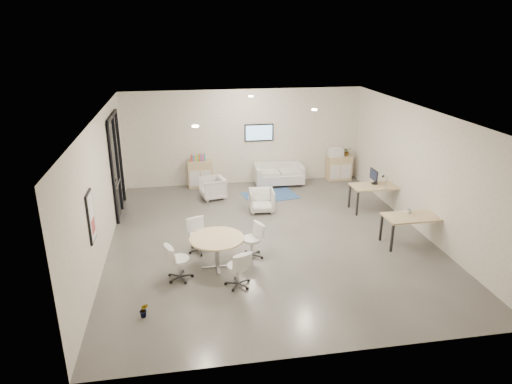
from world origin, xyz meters
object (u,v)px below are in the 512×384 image
object	(u,v)px
loveseat	(279,175)
desk_rear	(376,188)
sideboard_left	(200,174)
round_table	(217,241)
armchair_left	(213,187)
sideboard_right	(339,168)
desk_front	(413,219)
armchair_right	(262,200)

from	to	relation	value
loveseat	desk_rear	distance (m)	3.60
sideboard_left	round_table	xyz separation A→B (m)	(0.08, -5.56, 0.20)
armchair_left	desk_rear	world-z (taller)	desk_rear
sideboard_right	loveseat	world-z (taller)	sideboard_right
sideboard_right	desk_front	size ratio (longest dim) A/B	0.59
armchair_left	armchair_right	distance (m)	1.86
armchair_right	desk_rear	bearing A→B (deg)	-4.20
sideboard_left	desk_front	bearing A→B (deg)	-46.28
sideboard_left	desk_front	xyz separation A→B (m)	(4.96, -5.18, 0.23)
sideboard_right	round_table	distance (m)	7.34
round_table	armchair_right	bearing A→B (deg)	63.11
armchair_right	desk_rear	distance (m)	3.37
desk_rear	desk_front	world-z (taller)	desk_rear
armchair_left	round_table	xyz separation A→B (m)	(-0.25, -4.41, 0.29)
sideboard_right	round_table	xyz separation A→B (m)	(-4.79, -5.56, 0.23)
sideboard_left	armchair_right	bearing A→B (deg)	-55.94
sideboard_left	loveseat	size ratio (longest dim) A/B	0.55
sideboard_right	desk_front	bearing A→B (deg)	-89.06
sideboard_right	armchair_left	xyz separation A→B (m)	(-4.54, -1.15, -0.06)
sideboard_left	sideboard_right	xyz separation A→B (m)	(4.87, 0.00, -0.03)
desk_rear	desk_front	size ratio (longest dim) A/B	1.01
armchair_right	desk_front	distance (m)	4.29
desk_front	armchair_left	bearing A→B (deg)	138.08
armchair_right	sideboard_right	bearing A→B (deg)	41.12
sideboard_left	loveseat	distance (m)	2.67
desk_front	desk_rear	bearing A→B (deg)	88.68
sideboard_left	armchair_left	world-z (taller)	sideboard_left
sideboard_left	sideboard_right	bearing A→B (deg)	0.03
armchair_left	loveseat	bearing A→B (deg)	100.57
desk_front	sideboard_right	bearing A→B (deg)	90.13
sideboard_left	round_table	world-z (taller)	sideboard_left
armchair_right	round_table	size ratio (longest dim) A/B	0.59
loveseat	desk_rear	world-z (taller)	desk_rear
sideboard_right	loveseat	size ratio (longest dim) A/B	0.52
sideboard_left	desk_rear	world-z (taller)	sideboard_left
loveseat	desk_rear	bearing A→B (deg)	-48.04
armchair_left	round_table	bearing A→B (deg)	-15.17
armchair_left	round_table	world-z (taller)	same
armchair_left	armchair_right	xyz separation A→B (m)	(1.33, -1.31, -0.01)
sideboard_right	desk_front	distance (m)	5.19
armchair_left	desk_rear	size ratio (longest dim) A/B	0.50
loveseat	armchair_right	size ratio (longest dim) A/B	2.30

